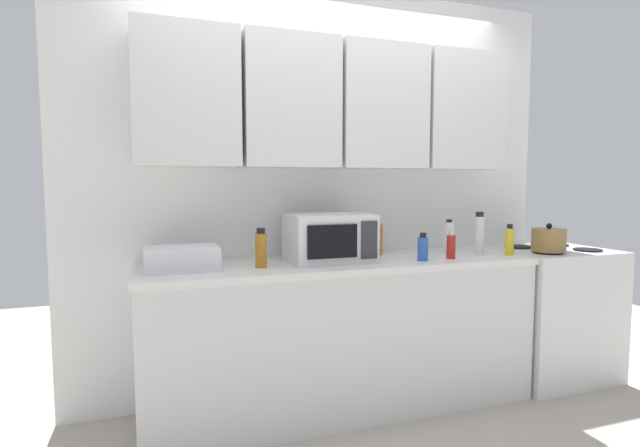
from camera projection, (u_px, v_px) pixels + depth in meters
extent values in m
cube|color=white|center=(324.00, 192.00, 3.14)|extent=(3.22, 0.06, 2.60)
cube|color=silver|center=(186.00, 98.00, 2.64)|extent=(0.56, 0.33, 0.75)
cube|color=silver|center=(288.00, 104.00, 2.82)|extent=(0.56, 0.33, 0.75)
cube|color=silver|center=(378.00, 108.00, 3.01)|extent=(0.56, 0.33, 0.75)
cube|color=silver|center=(456.00, 113.00, 3.20)|extent=(0.56, 0.33, 0.75)
cube|color=silver|center=(342.00, 337.00, 2.90)|extent=(2.32, 0.60, 0.86)
cube|color=white|center=(343.00, 264.00, 2.86)|extent=(2.35, 0.63, 0.04)
cube|color=silver|center=(549.00, 312.00, 3.38)|extent=(0.76, 0.64, 0.90)
cylinder|color=black|center=(548.00, 252.00, 3.16)|extent=(0.18, 0.18, 0.01)
cylinder|color=black|center=(588.00, 250.00, 3.27)|extent=(0.18, 0.18, 0.01)
cylinder|color=black|center=(518.00, 247.00, 3.42)|extent=(0.18, 0.18, 0.01)
cylinder|color=black|center=(555.00, 245.00, 3.53)|extent=(0.18, 0.18, 0.01)
cylinder|color=olive|center=(549.00, 240.00, 3.15)|extent=(0.21, 0.21, 0.15)
sphere|color=black|center=(549.00, 226.00, 3.14)|extent=(0.04, 0.04, 0.04)
cube|color=silver|center=(329.00, 238.00, 2.82)|extent=(0.48, 0.36, 0.28)
cube|color=black|center=(333.00, 242.00, 2.63)|extent=(0.29, 0.01, 0.18)
cube|color=#2D2D33|center=(369.00, 240.00, 2.70)|extent=(0.10, 0.01, 0.21)
cube|color=silver|center=(182.00, 258.00, 2.56)|extent=(0.38, 0.30, 0.12)
cylinder|color=#AD701E|center=(261.00, 250.00, 2.62)|extent=(0.06, 0.06, 0.19)
cylinder|color=black|center=(261.00, 231.00, 2.61)|extent=(0.05, 0.05, 0.03)
cylinder|color=silver|center=(479.00, 236.00, 3.07)|extent=(0.07, 0.07, 0.25)
cylinder|color=black|center=(480.00, 214.00, 3.06)|extent=(0.05, 0.05, 0.03)
cylinder|color=red|center=(451.00, 247.00, 2.93)|extent=(0.05, 0.05, 0.14)
cylinder|color=silver|center=(451.00, 233.00, 2.92)|extent=(0.03, 0.03, 0.03)
cylinder|color=#2D56B7|center=(423.00, 249.00, 2.84)|extent=(0.06, 0.06, 0.14)
cylinder|color=black|center=(423.00, 235.00, 2.84)|extent=(0.04, 0.04, 0.03)
cylinder|color=#BC6638|center=(377.00, 240.00, 3.09)|extent=(0.07, 0.07, 0.19)
cylinder|color=silver|center=(377.00, 223.00, 3.08)|extent=(0.04, 0.04, 0.02)
cylinder|color=white|center=(449.00, 238.00, 3.12)|extent=(0.06, 0.06, 0.21)
cylinder|color=black|center=(449.00, 221.00, 3.11)|extent=(0.04, 0.04, 0.02)
cylinder|color=gold|center=(509.00, 242.00, 3.06)|extent=(0.05, 0.05, 0.17)
cylinder|color=black|center=(510.00, 226.00, 3.05)|extent=(0.03, 0.03, 0.03)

